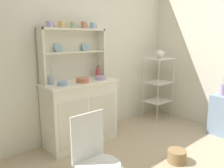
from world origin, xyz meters
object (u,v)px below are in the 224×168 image
object	(u,v)px
cup_lilac_0	(49,24)
bowl_mixing_large	(63,83)
hutch_cabinet	(81,112)
wire_chair	(94,155)
floor_basket	(177,156)
utensil_jar	(51,80)
hutch_shelf_unit	(72,50)
porcelain_teapot	(160,54)
flower_vase	(223,88)
bakers_rack	(159,80)
jam_bottle	(98,73)

from	to	relation	value
cup_lilac_0	bowl_mixing_large	world-z (taller)	cup_lilac_0
hutch_cabinet	wire_chair	distance (m)	1.30
floor_basket	utensil_jar	world-z (taller)	utensil_jar
hutch_shelf_unit	bowl_mixing_large	xyz separation A→B (m)	(-0.29, -0.24, -0.37)
hutch_shelf_unit	hutch_cabinet	bearing A→B (deg)	-90.00
utensil_jar	wire_chair	bearing A→B (deg)	-101.08
hutch_cabinet	porcelain_teapot	bearing A→B (deg)	-3.35
hutch_shelf_unit	cup_lilac_0	xyz separation A→B (m)	(-0.32, -0.04, 0.32)
hutch_cabinet	flower_vase	distance (m)	2.09
hutch_shelf_unit	flower_vase	size ratio (longest dim) A/B	2.84
floor_basket	cup_lilac_0	size ratio (longest dim) A/B	2.28
hutch_cabinet	bakers_rack	world-z (taller)	bakers_rack
cup_lilac_0	hutch_cabinet	bearing A→B (deg)	-20.71
bakers_rack	bowl_mixing_large	size ratio (longest dim) A/B	8.72
porcelain_teapot	floor_basket	bearing A→B (deg)	-132.81
hutch_cabinet	bowl_mixing_large	distance (m)	0.54
wire_chair	bowl_mixing_large	distance (m)	1.18
hutch_cabinet	hutch_shelf_unit	world-z (taller)	hutch_shelf_unit
hutch_cabinet	cup_lilac_0	distance (m)	1.19
bakers_rack	jam_bottle	bearing A→B (deg)	171.54
bowl_mixing_large	hutch_shelf_unit	bearing A→B (deg)	39.21
hutch_cabinet	hutch_shelf_unit	size ratio (longest dim) A/B	1.07
hutch_cabinet	flower_vase	size ratio (longest dim) A/B	3.05
wire_chair	floor_basket	xyz separation A→B (m)	(1.18, -0.01, -0.44)
bakers_rack	porcelain_teapot	bearing A→B (deg)	180.00
hutch_shelf_unit	bowl_mixing_large	bearing A→B (deg)	-140.79
hutch_shelf_unit	porcelain_teapot	bearing A→B (deg)	-9.27
hutch_cabinet	hutch_shelf_unit	xyz separation A→B (m)	(0.00, 0.16, 0.82)
wire_chair	utensil_jar	distance (m)	1.31
cup_lilac_0	jam_bottle	distance (m)	0.95
floor_basket	jam_bottle	bearing A→B (deg)	99.29
floor_basket	bowl_mixing_large	world-z (taller)	bowl_mixing_large
cup_lilac_0	bowl_mixing_large	xyz separation A→B (m)	(0.03, -0.20, -0.70)
hutch_shelf_unit	floor_basket	distance (m)	1.87
hutch_cabinet	bowl_mixing_large	world-z (taller)	bowl_mixing_large
hutch_cabinet	porcelain_teapot	size ratio (longest dim) A/B	4.28
bakers_rack	utensil_jar	size ratio (longest dim) A/B	4.29
bowl_mixing_large	porcelain_teapot	world-z (taller)	porcelain_teapot
utensil_jar	bowl_mixing_large	bearing A→B (deg)	-63.00
wire_chair	cup_lilac_0	size ratio (longest dim) A/B	8.92
jam_bottle	bakers_rack	bearing A→B (deg)	-8.46
porcelain_teapot	hutch_shelf_unit	bearing A→B (deg)	170.73
hutch_shelf_unit	cup_lilac_0	distance (m)	0.46
utensil_jar	porcelain_teapot	size ratio (longest dim) A/B	1.09
flower_vase	utensil_jar	bearing A→B (deg)	150.50
hutch_cabinet	cup_lilac_0	bearing A→B (deg)	159.29
hutch_cabinet	hutch_shelf_unit	distance (m)	0.83
bakers_rack	floor_basket	world-z (taller)	bakers_rack
bakers_rack	bowl_mixing_large	xyz separation A→B (m)	(-1.85, 0.02, 0.20)
floor_basket	bowl_mixing_large	xyz separation A→B (m)	(-0.86, 1.09, 0.81)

